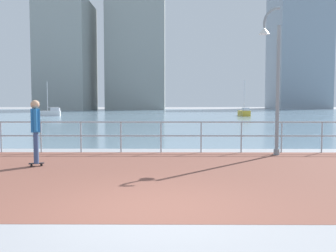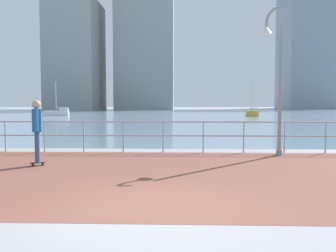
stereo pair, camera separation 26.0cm
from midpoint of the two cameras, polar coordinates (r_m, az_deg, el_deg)
name	(u,v)px [view 1 (the left image)]	position (r m, az deg, el deg)	size (l,w,h in m)	color
ground	(168,117)	(45.74, -0.18, 1.48)	(220.00, 220.00, 0.00)	gray
brick_paving	(157,173)	(8.95, -2.59, -7.44)	(28.00, 7.51, 0.01)	brown
harbor_water	(168,114)	(57.56, -0.06, 1.93)	(180.00, 88.00, 0.00)	#6B899E
waterfront_railing	(161,131)	(12.58, -1.71, -0.77)	(25.25, 0.06, 1.10)	#9EADB7
lamppost	(273,74)	(12.35, 15.72, 7.93)	(0.79, 0.44, 4.84)	gray
skateboarder	(36,126)	(10.46, -20.85, -0.06)	(0.41, 0.55, 1.81)	black
sailboat_yellow	(49,113)	(50.45, -18.47, 1.99)	(3.37, 1.53, 4.57)	white
sailboat_teal	(244,113)	(49.14, 11.78, 2.08)	(1.08, 3.41, 4.77)	gold
tower_steel	(298,49)	(119.44, 19.75, 11.42)	(14.99, 17.62, 38.34)	#8493A3
tower_glass	(67,55)	(94.90, -15.73, 10.68)	(11.68, 16.98, 28.80)	#939993
tower_brick	(137,38)	(97.69, -5.05, 13.73)	(14.80, 13.18, 39.39)	#939993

